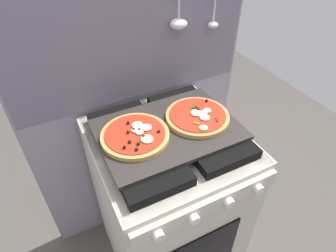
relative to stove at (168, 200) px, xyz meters
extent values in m
plane|color=#4C4742|center=(0.00, 0.00, -0.45)|extent=(4.00, 4.00, 0.00)
cube|color=gray|center=(0.00, 0.34, 0.32)|extent=(1.10, 0.03, 1.55)
cube|color=slate|center=(0.00, 0.32, 0.70)|extent=(1.08, 0.00, 0.56)
ellipsoid|color=silver|center=(0.20, 0.29, 0.75)|extent=(0.08, 0.07, 0.04)
ellipsoid|color=silver|center=(0.37, 0.29, 0.71)|extent=(0.05, 0.04, 0.03)
cube|color=beige|center=(0.00, 0.00, -0.02)|extent=(0.60, 0.60, 0.86)
cube|color=black|center=(0.00, 0.00, 0.40)|extent=(0.59, 0.59, 0.01)
cube|color=black|center=(-0.14, 0.00, 0.43)|extent=(0.24, 0.51, 0.04)
cube|color=black|center=(0.14, 0.00, 0.43)|extent=(0.24, 0.51, 0.04)
cube|color=beige|center=(0.00, -0.31, 0.35)|extent=(0.58, 0.02, 0.07)
cylinder|color=silver|center=(-0.20, -0.33, 0.35)|extent=(0.04, 0.02, 0.04)
cylinder|color=silver|center=(-0.07, -0.33, 0.35)|extent=(0.04, 0.02, 0.04)
cylinder|color=silver|center=(0.07, -0.33, 0.35)|extent=(0.04, 0.02, 0.04)
cylinder|color=silver|center=(0.20, -0.33, 0.35)|extent=(0.04, 0.02, 0.04)
cube|color=#2D2826|center=(0.00, 0.00, 0.46)|extent=(0.54, 0.38, 0.02)
cylinder|color=tan|center=(-0.13, 0.01, 0.47)|extent=(0.26, 0.26, 0.02)
cylinder|color=#B72D19|center=(-0.13, 0.01, 0.49)|extent=(0.23, 0.23, 0.00)
ellipsoid|color=beige|center=(-0.11, -0.05, 0.49)|extent=(0.05, 0.05, 0.01)
ellipsoid|color=beige|center=(-0.11, 0.04, 0.49)|extent=(0.04, 0.04, 0.01)
ellipsoid|color=beige|center=(-0.11, 0.02, 0.49)|extent=(0.03, 0.04, 0.01)
ellipsoid|color=beige|center=(-0.12, 0.00, 0.49)|extent=(0.03, 0.03, 0.01)
ellipsoid|color=beige|center=(-0.12, 0.02, 0.49)|extent=(0.04, 0.04, 0.01)
ellipsoid|color=beige|center=(-0.08, 0.01, 0.49)|extent=(0.04, 0.04, 0.01)
sphere|color=black|center=(-0.16, 0.02, 0.49)|extent=(0.01, 0.01, 0.01)
sphere|color=black|center=(-0.17, -0.03, 0.49)|extent=(0.01, 0.01, 0.01)
sphere|color=black|center=(-0.05, -0.03, 0.49)|extent=(0.01, 0.01, 0.01)
sphere|color=black|center=(-0.13, 0.02, 0.49)|extent=(0.01, 0.01, 0.01)
sphere|color=black|center=(-0.14, 0.07, 0.49)|extent=(0.01, 0.01, 0.01)
sphere|color=black|center=(-0.16, -0.08, 0.49)|extent=(0.01, 0.01, 0.01)
sphere|color=black|center=(-0.15, -0.06, 0.49)|extent=(0.01, 0.01, 0.01)
sphere|color=black|center=(-0.11, 0.01, 0.49)|extent=(0.01, 0.01, 0.01)
sphere|color=black|center=(-0.20, -0.05, 0.49)|extent=(0.01, 0.01, 0.01)
sphere|color=black|center=(-0.12, -0.03, 0.49)|extent=(0.01, 0.01, 0.01)
cylinder|color=#C18947|center=(0.13, 0.00, 0.47)|extent=(0.26, 0.26, 0.02)
cylinder|color=#B72D19|center=(0.13, 0.00, 0.49)|extent=(0.23, 0.23, 0.00)
ellipsoid|color=beige|center=(0.14, -0.03, 0.49)|extent=(0.04, 0.04, 0.01)
ellipsoid|color=beige|center=(0.11, -0.08, 0.49)|extent=(0.03, 0.03, 0.01)
ellipsoid|color=beige|center=(0.16, 0.00, 0.49)|extent=(0.03, 0.03, 0.01)
ellipsoid|color=beige|center=(0.18, 0.00, 0.49)|extent=(0.03, 0.03, 0.01)
ellipsoid|color=beige|center=(0.13, 0.01, 0.49)|extent=(0.04, 0.05, 0.01)
cube|color=#19721E|center=(0.14, 0.04, 0.49)|extent=(0.03, 0.02, 0.00)
sphere|color=black|center=(0.21, 0.06, 0.49)|extent=(0.01, 0.01, 0.01)
sphere|color=black|center=(0.15, 0.02, 0.49)|extent=(0.01, 0.01, 0.01)
cube|color=red|center=(0.18, -0.06, 0.49)|extent=(0.02, 0.03, 0.00)
cube|color=gold|center=(0.10, -0.05, 0.49)|extent=(0.02, 0.02, 0.00)
cube|color=red|center=(0.15, 0.04, 0.49)|extent=(0.02, 0.02, 0.00)
camera|label=1|loc=(-0.38, -0.76, 1.18)|focal=30.56mm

